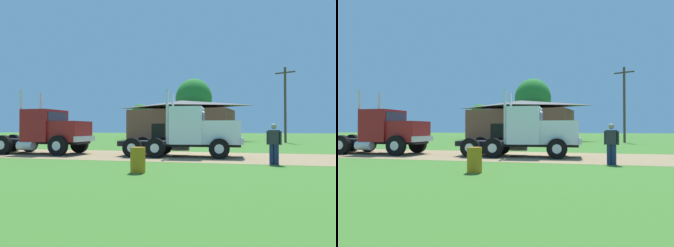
# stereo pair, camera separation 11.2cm
# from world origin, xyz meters

# --- Properties ---
(ground_plane) EXTENTS (200.00, 200.00, 0.00)m
(ground_plane) POSITION_xyz_m (0.00, 0.00, 0.00)
(ground_plane) COLOR #3C6E26
(dirt_track) EXTENTS (120.00, 6.41, 0.01)m
(dirt_track) POSITION_xyz_m (0.00, 0.00, 0.00)
(dirt_track) COLOR #937852
(dirt_track) RESTS_ON ground_plane
(truck_foreground_white) EXTENTS (6.86, 2.81, 3.61)m
(truck_foreground_white) POSITION_xyz_m (-0.19, -0.14, 1.30)
(truck_foreground_white) COLOR black
(truck_foreground_white) RESTS_ON ground_plane
(truck_near_left) EXTENTS (7.08, 2.74, 3.86)m
(truck_near_left) POSITION_xyz_m (-9.23, -0.33, 1.31)
(truck_near_left) COLOR black
(truck_near_left) RESTS_ON ground_plane
(visitor_standing_near) EXTENTS (0.60, 0.39, 1.75)m
(visitor_standing_near) POSITION_xyz_m (3.72, -3.06, 0.95)
(visitor_standing_near) COLOR #2D2D33
(visitor_standing_near) RESTS_ON ground_plane
(steel_barrel) EXTENTS (0.53, 0.53, 0.89)m
(steel_barrel) POSITION_xyz_m (-1.16, -6.68, 0.44)
(steel_barrel) COLOR #B27214
(steel_barrel) RESTS_ON ground_plane
(shed_building) EXTENTS (14.70, 9.28, 5.40)m
(shed_building) POSITION_xyz_m (-5.50, 24.04, 2.60)
(shed_building) COLOR brown
(shed_building) RESTS_ON ground_plane
(utility_pole_near) EXTENTS (2.05, 1.06, 8.45)m
(utility_pole_near) POSITION_xyz_m (7.15, 19.52, 4.48)
(utility_pole_near) COLOR brown
(utility_pole_near) RESTS_ON ground_plane
(tree_left) EXTENTS (3.26, 3.26, 6.43)m
(tree_left) POSITION_xyz_m (-16.83, 39.93, 4.59)
(tree_left) COLOR #513823
(tree_left) RESTS_ON ground_plane
(tree_mid) EXTENTS (5.41, 5.41, 9.04)m
(tree_mid) POSITION_xyz_m (-4.56, 28.59, 6.05)
(tree_mid) COLOR #513823
(tree_mid) RESTS_ON ground_plane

